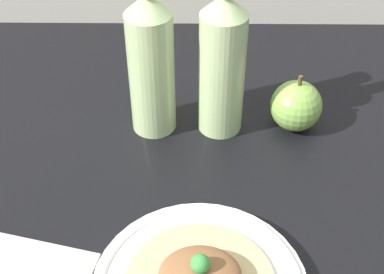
% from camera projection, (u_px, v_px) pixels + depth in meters
% --- Properties ---
extents(ground_plane, '(1.80, 1.10, 0.04)m').
position_uv_depth(ground_plane, '(200.00, 242.00, 0.67)').
color(ground_plane, black).
extents(cider_bottle_left, '(0.07, 0.07, 0.29)m').
position_uv_depth(cider_bottle_left, '(151.00, 60.00, 0.74)').
color(cider_bottle_left, '#B7D18E').
rests_on(cider_bottle_left, ground_plane).
extents(cider_bottle_right, '(0.07, 0.07, 0.29)m').
position_uv_depth(cider_bottle_right, '(222.00, 60.00, 0.74)').
color(cider_bottle_right, '#B7D18E').
rests_on(cider_bottle_right, ground_plane).
extents(apple, '(0.08, 0.08, 0.09)m').
position_uv_depth(apple, '(296.00, 106.00, 0.79)').
color(apple, '#84B74C').
rests_on(apple, ground_plane).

